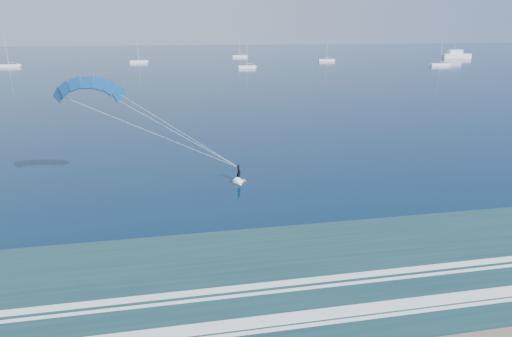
{
  "coord_description": "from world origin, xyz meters",
  "views": [
    {
      "loc": [
        -10.92,
        -18.09,
        17.5
      ],
      "look_at": [
        -2.17,
        26.26,
        3.4
      ],
      "focal_mm": 32.0,
      "sensor_mm": 36.0,
      "label": 1
    }
  ],
  "objects_px": {
    "kitesurfer_rig": "(166,127)",
    "sailboat_6": "(440,64)",
    "sailboat_1": "(9,66)",
    "sailboat_4": "(240,56)",
    "motor_yacht": "(456,55)",
    "sailboat_5": "(326,60)",
    "sailboat_3": "(247,67)",
    "sailboat_2": "(139,62)"
  },
  "relations": [
    {
      "from": "motor_yacht",
      "to": "sailboat_2",
      "type": "bearing_deg",
      "value": -179.49
    },
    {
      "from": "motor_yacht",
      "to": "sailboat_3",
      "type": "xyz_separation_m",
      "value": [
        -129.95,
        -42.34,
        -1.19
      ]
    },
    {
      "from": "sailboat_1",
      "to": "sailboat_4",
      "type": "relative_size",
      "value": 1.07
    },
    {
      "from": "sailboat_2",
      "to": "sailboat_4",
      "type": "height_order",
      "value": "sailboat_4"
    },
    {
      "from": "motor_yacht",
      "to": "sailboat_5",
      "type": "height_order",
      "value": "sailboat_5"
    },
    {
      "from": "kitesurfer_rig",
      "to": "sailboat_6",
      "type": "height_order",
      "value": "kitesurfer_rig"
    },
    {
      "from": "sailboat_3",
      "to": "sailboat_4",
      "type": "distance_m",
      "value": 75.14
    },
    {
      "from": "motor_yacht",
      "to": "sailboat_5",
      "type": "distance_m",
      "value": 82.56
    },
    {
      "from": "sailboat_5",
      "to": "sailboat_2",
      "type": "bearing_deg",
      "value": 174.85
    },
    {
      "from": "sailboat_5",
      "to": "sailboat_1",
      "type": "bearing_deg",
      "value": -178.05
    },
    {
      "from": "kitesurfer_rig",
      "to": "sailboat_3",
      "type": "distance_m",
      "value": 156.05
    },
    {
      "from": "sailboat_2",
      "to": "sailboat_6",
      "type": "xyz_separation_m",
      "value": [
        138.34,
        -45.61,
        0.01
      ]
    },
    {
      "from": "kitesurfer_rig",
      "to": "motor_yacht",
      "type": "relative_size",
      "value": 1.22
    },
    {
      "from": "kitesurfer_rig",
      "to": "motor_yacht",
      "type": "distance_m",
      "value": 255.24
    },
    {
      "from": "sailboat_1",
      "to": "sailboat_6",
      "type": "bearing_deg",
      "value": -9.27
    },
    {
      "from": "sailboat_3",
      "to": "motor_yacht",
      "type": "bearing_deg",
      "value": 18.05
    },
    {
      "from": "sailboat_4",
      "to": "sailboat_6",
      "type": "relative_size",
      "value": 0.94
    },
    {
      "from": "motor_yacht",
      "to": "sailboat_5",
      "type": "relative_size",
      "value": 1.48
    },
    {
      "from": "sailboat_2",
      "to": "sailboat_4",
      "type": "distance_m",
      "value": 66.22
    },
    {
      "from": "sailboat_6",
      "to": "sailboat_1",
      "type": "bearing_deg",
      "value": 170.73
    },
    {
      "from": "sailboat_1",
      "to": "sailboat_5",
      "type": "height_order",
      "value": "sailboat_1"
    },
    {
      "from": "sailboat_5",
      "to": "sailboat_3",
      "type": "bearing_deg",
      "value": -146.24
    },
    {
      "from": "kitesurfer_rig",
      "to": "sailboat_3",
      "type": "xyz_separation_m",
      "value": [
        35.72,
        151.76,
        -6.53
      ]
    },
    {
      "from": "sailboat_4",
      "to": "sailboat_6",
      "type": "bearing_deg",
      "value": -44.3
    },
    {
      "from": "motor_yacht",
      "to": "sailboat_1",
      "type": "height_order",
      "value": "sailboat_1"
    },
    {
      "from": "motor_yacht",
      "to": "sailboat_3",
      "type": "distance_m",
      "value": 136.67
    },
    {
      "from": "sailboat_1",
      "to": "sailboat_4",
      "type": "bearing_deg",
      "value": 22.85
    },
    {
      "from": "kitesurfer_rig",
      "to": "sailboat_5",
      "type": "xyz_separation_m",
      "value": [
        83.75,
        183.86,
        -6.53
      ]
    },
    {
      "from": "sailboat_4",
      "to": "sailboat_3",
      "type": "bearing_deg",
      "value": -96.83
    },
    {
      "from": "sailboat_1",
      "to": "sailboat_2",
      "type": "distance_m",
      "value": 57.98
    },
    {
      "from": "sailboat_3",
      "to": "sailboat_6",
      "type": "bearing_deg",
      "value": -3.07
    },
    {
      "from": "kitesurfer_rig",
      "to": "sailboat_2",
      "type": "relative_size",
      "value": 1.82
    },
    {
      "from": "sailboat_2",
      "to": "sailboat_3",
      "type": "bearing_deg",
      "value": -40.34
    },
    {
      "from": "sailboat_5",
      "to": "kitesurfer_rig",
      "type": "bearing_deg",
      "value": -114.49
    },
    {
      "from": "sailboat_3",
      "to": "sailboat_5",
      "type": "bearing_deg",
      "value": 33.76
    },
    {
      "from": "sailboat_5",
      "to": "motor_yacht",
      "type": "bearing_deg",
      "value": 7.12
    },
    {
      "from": "kitesurfer_rig",
      "to": "sailboat_1",
      "type": "height_order",
      "value": "kitesurfer_rig"
    },
    {
      "from": "sailboat_2",
      "to": "sailboat_4",
      "type": "relative_size",
      "value": 0.96
    },
    {
      "from": "kitesurfer_rig",
      "to": "sailboat_6",
      "type": "bearing_deg",
      "value": 49.37
    },
    {
      "from": "sailboat_3",
      "to": "sailboat_5",
      "type": "height_order",
      "value": "sailboat_5"
    },
    {
      "from": "sailboat_2",
      "to": "sailboat_1",
      "type": "bearing_deg",
      "value": -166.17
    },
    {
      "from": "kitesurfer_rig",
      "to": "sailboat_2",
      "type": "height_order",
      "value": "kitesurfer_rig"
    }
  ]
}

